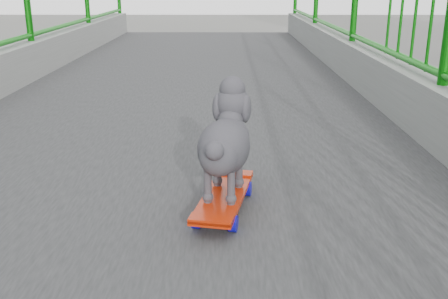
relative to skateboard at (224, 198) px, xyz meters
name	(u,v)px	position (x,y,z in m)	size (l,w,h in m)	color
skateboard	(224,198)	(0.00, 0.00, 0.00)	(0.24, 0.51, 0.07)	red
poodle	(225,140)	(0.00, 0.02, 0.21)	(0.23, 0.44, 0.37)	#28272B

